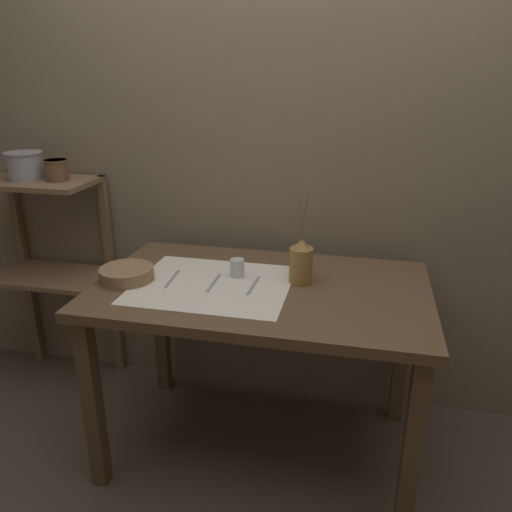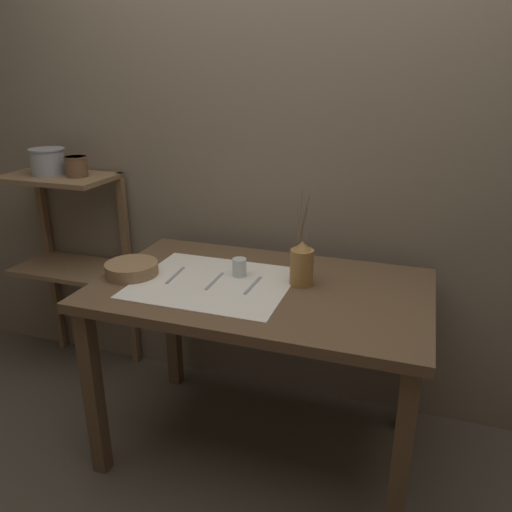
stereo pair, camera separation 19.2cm
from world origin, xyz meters
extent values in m
plane|color=brown|center=(0.00, 0.00, 0.00)|extent=(12.00, 12.00, 0.00)
cube|color=#7A6B56|center=(0.00, 0.51, 1.20)|extent=(7.00, 0.06, 2.40)
cube|color=brown|center=(0.00, 0.00, 0.77)|extent=(1.30, 0.79, 0.04)
cube|color=brown|center=(-0.59, -0.34, 0.38)|extent=(0.06, 0.06, 0.75)
cube|color=brown|center=(0.59, -0.34, 0.38)|extent=(0.06, 0.06, 0.75)
cube|color=brown|center=(-0.59, 0.34, 0.38)|extent=(0.06, 0.06, 0.75)
cube|color=brown|center=(0.59, 0.34, 0.38)|extent=(0.06, 0.06, 0.75)
cube|color=brown|center=(-1.16, 0.29, 1.09)|extent=(0.55, 0.33, 0.02)
cube|color=brown|center=(-1.16, 0.29, 0.60)|extent=(0.55, 0.33, 0.02)
cube|color=brown|center=(-1.41, 0.44, 0.55)|extent=(0.04, 0.04, 1.10)
cube|color=brown|center=(-0.90, 0.44, 0.55)|extent=(0.04, 0.04, 1.10)
cube|color=silver|center=(-0.19, -0.04, 0.79)|extent=(0.61, 0.51, 0.00)
cylinder|color=olive|center=(0.15, 0.06, 0.86)|extent=(0.09, 0.09, 0.14)
cone|color=olive|center=(0.15, 0.06, 0.95)|extent=(0.07, 0.07, 0.04)
cylinder|color=#847056|center=(0.13, 0.05, 1.04)|extent=(0.01, 0.02, 0.13)
cylinder|color=#847056|center=(0.15, 0.06, 1.04)|extent=(0.03, 0.03, 0.13)
cylinder|color=#847056|center=(0.15, 0.06, 1.07)|extent=(0.05, 0.05, 0.19)
cylinder|color=#847056|center=(0.14, 0.05, 1.07)|extent=(0.01, 0.01, 0.20)
cylinder|color=#847056|center=(0.15, 0.06, 1.07)|extent=(0.04, 0.01, 0.20)
cylinder|color=#8E6B47|center=(-0.54, -0.07, 0.82)|extent=(0.22, 0.22, 0.05)
cylinder|color=silver|center=(-0.11, 0.06, 0.83)|extent=(0.06, 0.06, 0.07)
cube|color=#939399|center=(-0.36, -0.03, 0.80)|extent=(0.02, 0.18, 0.00)
cube|color=#939399|center=(-0.19, -0.03, 0.80)|extent=(0.01, 0.18, 0.00)
cube|color=#939399|center=(-0.03, -0.02, 0.80)|extent=(0.02, 0.18, 0.00)
cylinder|color=#939399|center=(-1.20, 0.29, 1.16)|extent=(0.16, 0.16, 0.13)
cylinder|color=#939399|center=(-1.20, 0.29, 1.22)|extent=(0.17, 0.17, 0.01)
cylinder|color=brown|center=(-1.04, 0.29, 1.15)|extent=(0.10, 0.10, 0.10)
cylinder|color=brown|center=(-1.04, 0.29, 1.19)|extent=(0.11, 0.11, 0.01)
camera|label=1|loc=(0.37, -1.76, 1.58)|focal=35.00mm
camera|label=2|loc=(0.56, -1.71, 1.58)|focal=35.00mm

